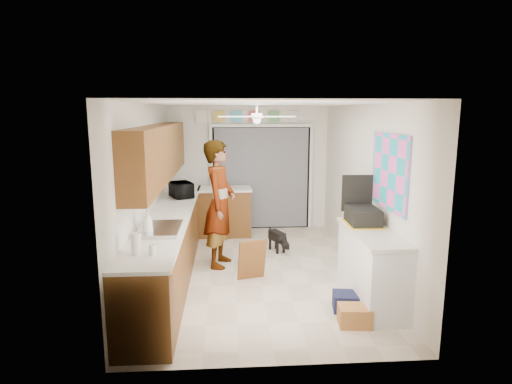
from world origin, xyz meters
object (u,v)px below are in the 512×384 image
object	(u,v)px
soap_bottle	(148,222)
suitcase	(363,216)
navy_crate	(348,302)
microwave	(182,190)
cardboard_box	(355,316)
man	(220,204)
dog	(277,240)
paper_towel_roll	(136,244)

from	to	relation	value
soap_bottle	suitcase	world-z (taller)	soap_bottle
navy_crate	soap_bottle	bearing A→B (deg)	174.58
soap_bottle	suitcase	xyz separation A→B (m)	(2.72, 0.31, -0.04)
microwave	navy_crate	xyz separation A→B (m)	(2.24, -2.50, -0.96)
microwave	cardboard_box	distance (m)	3.75
navy_crate	man	world-z (taller)	man
microwave	cardboard_box	bearing A→B (deg)	-167.35
navy_crate	man	xyz separation A→B (m)	(-1.57, 1.69, 0.88)
navy_crate	dog	world-z (taller)	dog
microwave	soap_bottle	size ratio (longest dim) A/B	1.56
man	dog	size ratio (longest dim) A/B	3.89
cardboard_box	man	distance (m)	2.73
cardboard_box	dog	xyz separation A→B (m)	(-0.58, 2.68, 0.09)
cardboard_box	navy_crate	world-z (taller)	cardboard_box
paper_towel_roll	navy_crate	xyz separation A→B (m)	(2.39, 0.51, -0.95)
suitcase	dog	size ratio (longest dim) A/B	0.99
dog	man	bearing A→B (deg)	-171.97
microwave	soap_bottle	bearing A→B (deg)	150.96
paper_towel_roll	navy_crate	distance (m)	2.62
soap_bottle	navy_crate	world-z (taller)	soap_bottle
microwave	navy_crate	size ratio (longest dim) A/B	1.36
paper_towel_roll	microwave	bearing A→B (deg)	87.00
suitcase	man	world-z (taller)	man
microwave	dog	distance (m)	1.86
suitcase	cardboard_box	world-z (taller)	suitcase
suitcase	navy_crate	size ratio (longest dim) A/B	1.44
paper_towel_roll	cardboard_box	size ratio (longest dim) A/B	0.63
dog	suitcase	bearing A→B (deg)	-86.45
navy_crate	suitcase	bearing A→B (deg)	59.45
dog	paper_towel_roll	bearing A→B (deg)	-146.61
cardboard_box	navy_crate	distance (m)	0.38
suitcase	navy_crate	xyz separation A→B (m)	(-0.32, -0.54, -0.94)
dog	microwave	bearing A→B (deg)	149.08
microwave	dog	world-z (taller)	microwave
suitcase	microwave	bearing A→B (deg)	144.09
cardboard_box	microwave	bearing A→B (deg)	127.53
microwave	suitcase	distance (m)	3.22
cardboard_box	man	xyz separation A→B (m)	(-1.55, 2.07, 0.87)
cardboard_box	dog	world-z (taller)	dog
suitcase	dog	xyz separation A→B (m)	(-0.92, 1.76, -0.85)
microwave	dog	bearing A→B (deg)	-121.72
navy_crate	man	size ratio (longest dim) A/B	0.18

